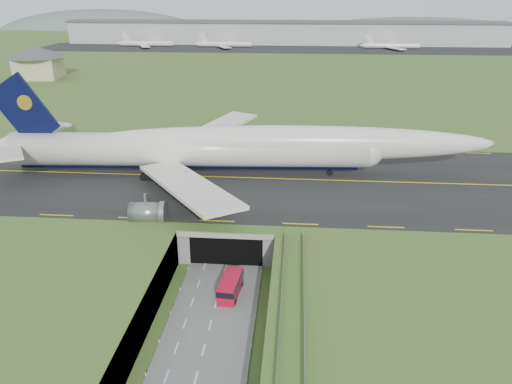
{
  "coord_description": "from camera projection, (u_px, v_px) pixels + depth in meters",
  "views": [
    {
      "loc": [
        10.78,
        -62.93,
        42.48
      ],
      "look_at": [
        3.92,
        20.0,
        8.38
      ],
      "focal_mm": 35.0,
      "sensor_mm": 36.0,
      "label": 1
    }
  ],
  "objects": [
    {
      "name": "service_building",
      "position": [
        38.0,
        59.0,
        214.2
      ],
      "size": [
        28.16,
        28.16,
        13.61
      ],
      "rotation": [
        0.0,
        0.0,
        0.14
      ],
      "color": "#C2B58C",
      "rests_on": "ground"
    },
    {
      "name": "cargo_terminal",
      "position": [
        283.0,
        32.0,
        345.79
      ],
      "size": [
        320.0,
        67.0,
        15.6
      ],
      "color": "#B2B2B2",
      "rests_on": "ground"
    },
    {
      "name": "trench_road",
      "position": [
        211.0,
        323.0,
        68.01
      ],
      "size": [
        12.0,
        75.0,
        0.2
      ],
      "primitive_type": "cube",
      "color": "slate",
      "rests_on": "ground"
    },
    {
      "name": "airfield_deck",
      "position": [
        219.0,
        276.0,
        73.82
      ],
      "size": [
        800.0,
        800.0,
        6.0
      ],
      "primitive_type": "cube",
      "color": "gray",
      "rests_on": "ground"
    },
    {
      "name": "ground",
      "position": [
        219.0,
        293.0,
        74.96
      ],
      "size": [
        900.0,
        900.0,
        0.0
      ],
      "primitive_type": "plane",
      "color": "#466127",
      "rests_on": "ground"
    },
    {
      "name": "distant_hills",
      "position": [
        356.0,
        41.0,
        468.09
      ],
      "size": [
        700.0,
        91.0,
        60.0
      ],
      "color": "#526360",
      "rests_on": "ground"
    },
    {
      "name": "tunnel_portal",
      "position": [
        233.0,
        224.0,
        89.11
      ],
      "size": [
        17.0,
        22.3,
        6.0
      ],
      "color": "gray",
      "rests_on": "ground"
    },
    {
      "name": "taxiway",
      "position": [
        242.0,
        178.0,
        103.08
      ],
      "size": [
        800.0,
        44.0,
        0.18
      ],
      "primitive_type": "cube",
      "color": "black",
      "rests_on": "airfield_deck"
    },
    {
      "name": "jumbo_jet",
      "position": [
        226.0,
        148.0,
        102.61
      ],
      "size": [
        106.54,
        66.18,
        21.93
      ],
      "rotation": [
        0.0,
        0.0,
        0.06
      ],
      "color": "silver",
      "rests_on": "ground"
    },
    {
      "name": "shuttle_tram",
      "position": [
        230.0,
        286.0,
        73.85
      ],
      "size": [
        3.27,
        7.14,
        2.84
      ],
      "rotation": [
        0.0,
        0.0,
        -0.1
      ],
      "color": "#BA0C28",
      "rests_on": "ground"
    },
    {
      "name": "guideway",
      "position": [
        291.0,
        355.0,
        54.48
      ],
      "size": [
        3.0,
        53.0,
        7.05
      ],
      "color": "#A8A8A3",
      "rests_on": "ground"
    }
  ]
}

